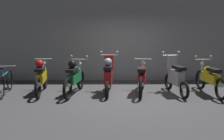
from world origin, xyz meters
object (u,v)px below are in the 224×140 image
object	(u,v)px
motorbike_slot_0	(41,77)
motorbike_slot_4	(176,77)
motorbike_slot_5	(210,79)
motorbike_slot_3	(142,78)
bicycle	(6,83)
motorbike_slot_1	(74,77)
motorbike_slot_2	(108,76)

from	to	relation	value
motorbike_slot_0	motorbike_slot_4	size ratio (longest dim) A/B	1.17
motorbike_slot_4	motorbike_slot_5	world-z (taller)	motorbike_slot_4
motorbike_slot_0	motorbike_slot_4	xyz separation A→B (m)	(4.17, -0.10, 0.00)
motorbike_slot_3	motorbike_slot_5	bearing A→B (deg)	-3.02
motorbike_slot_3	bicycle	world-z (taller)	motorbike_slot_3
motorbike_slot_4	motorbike_slot_5	bearing A→B (deg)	-2.30
motorbike_slot_1	motorbike_slot_5	size ratio (longest dim) A/B	0.99
motorbike_slot_3	motorbike_slot_4	bearing A→B (deg)	-3.75
motorbike_slot_2	motorbike_slot_3	world-z (taller)	motorbike_slot_2
motorbike_slot_2	motorbike_slot_4	distance (m)	2.08
motorbike_slot_1	motorbike_slot_5	world-z (taller)	same
motorbike_slot_5	bicycle	size ratio (longest dim) A/B	1.13
motorbike_slot_0	motorbike_slot_2	xyz separation A→B (m)	(2.09, -0.05, 0.04)
motorbike_slot_0	bicycle	xyz separation A→B (m)	(-1.07, -0.12, -0.16)
motorbike_slot_2	motorbike_slot_5	xyz separation A→B (m)	(3.13, -0.09, -0.08)
motorbike_slot_1	motorbike_slot_5	distance (m)	4.17
motorbike_slot_2	bicycle	world-z (taller)	motorbike_slot_2
motorbike_slot_0	motorbike_slot_3	distance (m)	3.14
motorbike_slot_0	bicycle	bearing A→B (deg)	-173.45
motorbike_slot_0	motorbike_slot_1	distance (m)	1.05
motorbike_slot_1	bicycle	distance (m)	2.13
bicycle	motorbike_slot_2	bearing A→B (deg)	1.29
motorbike_slot_2	motorbike_slot_5	world-z (taller)	motorbike_slot_2
motorbike_slot_1	motorbike_slot_4	xyz separation A→B (m)	(3.12, 0.01, -0.00)
motorbike_slot_0	motorbike_slot_1	bearing A→B (deg)	-6.28
motorbike_slot_4	motorbike_slot_5	xyz separation A→B (m)	(1.05, -0.04, -0.04)
motorbike_slot_2	motorbike_slot_4	xyz separation A→B (m)	(2.08, -0.05, -0.04)
motorbike_slot_4	bicycle	distance (m)	5.25
motorbike_slot_2	motorbike_slot_5	distance (m)	3.13
motorbike_slot_3	motorbike_slot_2	bearing A→B (deg)	-178.96
motorbike_slot_0	motorbike_slot_5	size ratio (longest dim) A/B	1.00
motorbike_slot_2	motorbike_slot_3	size ratio (longest dim) A/B	0.87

